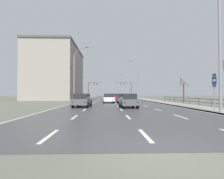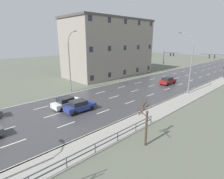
{
  "view_description": "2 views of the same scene",
  "coord_description": "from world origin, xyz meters",
  "px_view_note": "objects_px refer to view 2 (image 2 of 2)",
  "views": [
    {
      "loc": [
        -1.43,
        -4.83,
        1.56
      ],
      "look_at": [
        0.33,
        51.97,
        2.84
      ],
      "focal_mm": 29.75,
      "sensor_mm": 36.0,
      "label": 1
    },
    {
      "loc": [
        20.16,
        14.92,
        9.24
      ],
      "look_at": [
        0.0,
        33.94,
        1.4
      ],
      "focal_mm": 28.49,
      "sensor_mm": 36.0,
      "label": 2
    }
  ],
  "objects_px": {
    "street_lamp_midground": "(190,65)",
    "car_near_right": "(80,106)",
    "traffic_signal_left": "(167,58)",
    "traffic_signal_right": "(219,61)",
    "street_lamp_left_bank": "(70,64)",
    "car_near_left": "(67,102)",
    "car_distant": "(168,81)",
    "brick_building": "(109,48)"
  },
  "relations": [
    {
      "from": "street_lamp_midground",
      "to": "traffic_signal_right",
      "type": "xyz_separation_m",
      "value": [
        -1.04,
        18.86,
        -0.97
      ]
    },
    {
      "from": "street_lamp_left_bank",
      "to": "car_distant",
      "type": "height_order",
      "value": "street_lamp_left_bank"
    },
    {
      "from": "car_distant",
      "to": "traffic_signal_left",
      "type": "bearing_deg",
      "value": 121.23
    },
    {
      "from": "car_distant",
      "to": "brick_building",
      "type": "height_order",
      "value": "brick_building"
    },
    {
      "from": "car_distant",
      "to": "street_lamp_left_bank",
      "type": "bearing_deg",
      "value": -116.59
    },
    {
      "from": "traffic_signal_left",
      "to": "street_lamp_midground",
      "type": "bearing_deg",
      "value": -50.82
    },
    {
      "from": "brick_building",
      "to": "traffic_signal_right",
      "type": "bearing_deg",
      "value": 38.31
    },
    {
      "from": "car_near_left",
      "to": "brick_building",
      "type": "xyz_separation_m",
      "value": [
        -13.97,
        20.76,
        6.35
      ]
    },
    {
      "from": "traffic_signal_left",
      "to": "car_near_left",
      "type": "relative_size",
      "value": 1.41
    },
    {
      "from": "car_near_right",
      "to": "traffic_signal_left",
      "type": "bearing_deg",
      "value": 104.77
    },
    {
      "from": "street_lamp_midground",
      "to": "street_lamp_left_bank",
      "type": "relative_size",
      "value": 0.98
    },
    {
      "from": "traffic_signal_right",
      "to": "traffic_signal_left",
      "type": "distance_m",
      "value": 13.19
    },
    {
      "from": "car_near_left",
      "to": "brick_building",
      "type": "bearing_deg",
      "value": 121.86
    },
    {
      "from": "traffic_signal_left",
      "to": "car_near_right",
      "type": "height_order",
      "value": "traffic_signal_left"
    },
    {
      "from": "street_lamp_midground",
      "to": "car_distant",
      "type": "height_order",
      "value": "street_lamp_midground"
    },
    {
      "from": "car_near_left",
      "to": "car_distant",
      "type": "relative_size",
      "value": 1.01
    },
    {
      "from": "car_distant",
      "to": "brick_building",
      "type": "distance_m",
      "value": 17.8
    },
    {
      "from": "traffic_signal_right",
      "to": "brick_building",
      "type": "bearing_deg",
      "value": -141.69
    },
    {
      "from": "street_lamp_left_bank",
      "to": "traffic_signal_right",
      "type": "xyz_separation_m",
      "value": [
        13.76,
        33.05,
        -1.05
      ]
    },
    {
      "from": "street_lamp_midground",
      "to": "traffic_signal_right",
      "type": "distance_m",
      "value": 18.91
    },
    {
      "from": "car_near_right",
      "to": "car_distant",
      "type": "height_order",
      "value": "same"
    },
    {
      "from": "car_near_left",
      "to": "street_lamp_left_bank",
      "type": "bearing_deg",
      "value": 142.19
    },
    {
      "from": "brick_building",
      "to": "street_lamp_left_bank",
      "type": "bearing_deg",
      "value": -64.84
    },
    {
      "from": "traffic_signal_right",
      "to": "car_near_right",
      "type": "height_order",
      "value": "traffic_signal_right"
    },
    {
      "from": "street_lamp_midground",
      "to": "car_near_right",
      "type": "height_order",
      "value": "street_lamp_midground"
    },
    {
      "from": "street_lamp_left_bank",
      "to": "traffic_signal_right",
      "type": "distance_m",
      "value": 35.82
    },
    {
      "from": "traffic_signal_left",
      "to": "brick_building",
      "type": "relative_size",
      "value": 0.26
    },
    {
      "from": "street_lamp_midground",
      "to": "car_near_left",
      "type": "relative_size",
      "value": 2.5
    },
    {
      "from": "street_lamp_left_bank",
      "to": "traffic_signal_left",
      "type": "distance_m",
      "value": 31.58
    },
    {
      "from": "traffic_signal_right",
      "to": "car_distant",
      "type": "distance_m",
      "value": 16.23
    },
    {
      "from": "street_lamp_midground",
      "to": "car_near_left",
      "type": "xyz_separation_m",
      "value": [
        -8.44,
        -18.78,
        -4.26
      ]
    },
    {
      "from": "traffic_signal_left",
      "to": "brick_building",
      "type": "height_order",
      "value": "brick_building"
    },
    {
      "from": "street_lamp_left_bank",
      "to": "brick_building",
      "type": "xyz_separation_m",
      "value": [
        -7.6,
        16.18,
        2.0
      ]
    },
    {
      "from": "car_near_right",
      "to": "brick_building",
      "type": "relative_size",
      "value": 0.18
    },
    {
      "from": "traffic_signal_right",
      "to": "car_near_right",
      "type": "relative_size",
      "value": 1.44
    },
    {
      "from": "street_lamp_left_bank",
      "to": "car_near_right",
      "type": "height_order",
      "value": "street_lamp_left_bank"
    },
    {
      "from": "street_lamp_midground",
      "to": "traffic_signal_left",
      "type": "bearing_deg",
      "value": 129.18
    },
    {
      "from": "street_lamp_left_bank",
      "to": "car_near_right",
      "type": "relative_size",
      "value": 2.54
    },
    {
      "from": "traffic_signal_right",
      "to": "brick_building",
      "type": "xyz_separation_m",
      "value": [
        -21.36,
        -16.88,
        3.05
      ]
    },
    {
      "from": "street_lamp_midground",
      "to": "street_lamp_left_bank",
      "type": "distance_m",
      "value": 20.51
    },
    {
      "from": "traffic_signal_right",
      "to": "traffic_signal_left",
      "type": "relative_size",
      "value": 1.02
    },
    {
      "from": "street_lamp_midground",
      "to": "street_lamp_left_bank",
      "type": "height_order",
      "value": "street_lamp_left_bank"
    }
  ]
}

